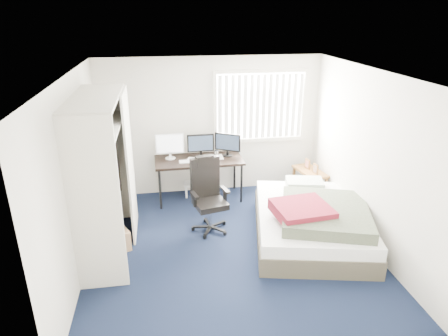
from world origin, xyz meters
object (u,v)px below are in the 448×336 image
office_chair (208,202)px  bed (312,220)px  nightstand (310,174)px  desk (199,157)px

office_chair → bed: bearing=-20.1°
office_chair → nightstand: office_chair is taller
desk → nightstand: (2.02, -0.23, -0.35)m
nightstand → bed: bed is taller
nightstand → bed: size_ratio=0.32×
office_chair → desk: bearing=91.4°
nightstand → bed: (-0.50, -1.43, -0.14)m
nightstand → bed: bearing=-109.0°
desk → nightstand: bearing=-6.4°
bed → desk: bearing=132.5°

